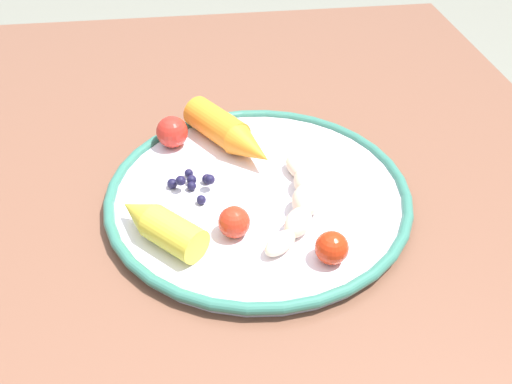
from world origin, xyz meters
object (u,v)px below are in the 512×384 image
plate (256,194)px  tomato_far (172,132)px  tomato_mid (234,222)px  dining_table (260,265)px  blueberry_pile (193,182)px  carrot_yellow (159,225)px  banana (300,201)px  tomato_near (332,248)px  carrot_orange (231,134)px

plate → tomato_far: tomato_far is taller
tomato_mid → tomato_far: tomato_far is taller
dining_table → blueberry_pile: (-0.03, -0.07, 0.11)m
carrot_yellow → tomato_mid: carrot_yellow is taller
blueberry_pile → tomato_far: (-0.09, -0.02, 0.01)m
banana → tomato_mid: size_ratio=4.94×
tomato_near → tomato_far: bearing=-145.7°
carrot_orange → blueberry_pile: 0.09m
plate → blueberry_pile: 0.07m
carrot_yellow → tomato_far: tomato_far is taller
blueberry_pile → plate: bearing=76.6°
tomato_near → carrot_yellow: bearing=-107.7°
carrot_orange → carrot_yellow: (0.15, -0.08, -0.00)m
banana → blueberry_pile: bearing=-115.5°
carrot_orange → blueberry_pile: carrot_orange is taller
carrot_orange → carrot_yellow: 0.17m
carrot_yellow → tomato_far: bearing=174.7°
carrot_yellow → tomato_far: size_ratio=2.55×
banana → carrot_yellow: carrot_yellow is taller
tomato_near → tomato_far: size_ratio=0.84×
carrot_yellow → tomato_near: bearing=72.3°
tomato_mid → tomato_near: bearing=61.5°
blueberry_pile → tomato_far: bearing=-166.8°
dining_table → carrot_orange: 0.16m
dining_table → plate: 0.10m
dining_table → banana: 0.12m
carrot_yellow → carrot_orange: bearing=150.2°
carrot_orange → tomato_far: 0.07m
tomato_mid → carrot_yellow: bearing=-93.0°
banana → tomato_mid: bearing=-69.4°
dining_table → carrot_yellow: size_ratio=11.42×
dining_table → blueberry_pile: 0.13m
tomato_near → tomato_mid: bearing=-118.5°
plate → tomato_near: tomato_near is taller
banana → blueberry_pile: size_ratio=2.74×
banana → carrot_orange: size_ratio=1.15×
carrot_yellow → banana: bearing=99.0°
dining_table → banana: size_ratio=7.00×
blueberry_pile → tomato_near: size_ratio=1.80×
carrot_orange → tomato_mid: 0.15m
plate → tomato_mid: bearing=-25.5°
plate → blueberry_pile: size_ratio=5.75×
carrot_orange → tomato_far: size_ratio=3.63×
carrot_orange → tomato_far: bearing=-101.7°
banana → carrot_orange: carrot_orange is taller
blueberry_pile → tomato_near: tomato_near is taller
dining_table → blueberry_pile: blueberry_pile is taller
tomato_mid → tomato_far: 0.17m
tomato_mid → tomato_far: size_ratio=0.84×
tomato_far → banana: bearing=43.0°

